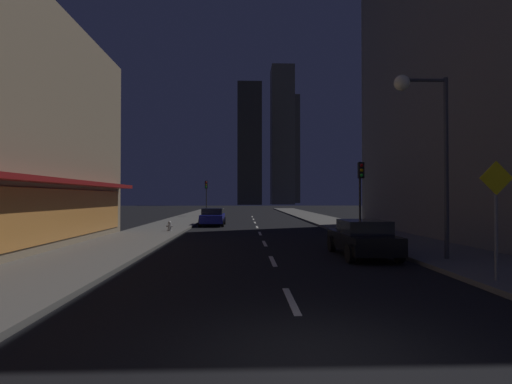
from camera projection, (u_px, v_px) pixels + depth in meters
name	position (u px, v px, depth m)	size (l,w,h in m)	color
ground_plane	(254.00, 221.00, 37.20)	(78.00, 136.00, 0.10)	black
sidewalk_right	(324.00, 220.00, 37.44)	(4.00, 76.00, 0.15)	#605E59
sidewalk_left	(184.00, 220.00, 36.96)	(4.00, 76.00, 0.15)	#605E59
lane_marking_center	(260.00, 233.00, 24.01)	(0.16, 43.80, 0.01)	silver
building_apartment_right	(509.00, 73.00, 21.85)	(11.00, 20.00, 19.26)	slate
skyscraper_distant_tall	(250.00, 144.00, 118.45)	(7.65, 5.44, 38.74)	#3A372C
skyscraper_distant_mid	(282.00, 136.00, 125.56)	(7.52, 8.86, 46.12)	#65604B
skyscraper_distant_short	(289.00, 149.00, 155.89)	(8.25, 6.53, 44.90)	#524D3D
car_parked_near	(362.00, 238.00, 14.61)	(1.98, 4.24, 1.45)	black
car_parked_far	(213.00, 217.00, 30.68)	(1.98, 4.24, 1.45)	navy
fire_hydrant_far_left	(170.00, 226.00, 24.31)	(0.42, 0.30, 0.65)	#B2B2B2
traffic_light_near_right	(361.00, 182.00, 20.85)	(0.32, 0.48, 4.20)	#2D2D2D
traffic_light_far_left	(206.00, 190.00, 44.45)	(0.32, 0.48, 4.20)	#2D2D2D
street_lamp_right	(423.00, 121.00, 13.34)	(1.96, 0.56, 6.58)	#38383D
pedestrian_crossing_sign	(496.00, 210.00, 9.83)	(0.91, 0.08, 3.15)	slate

